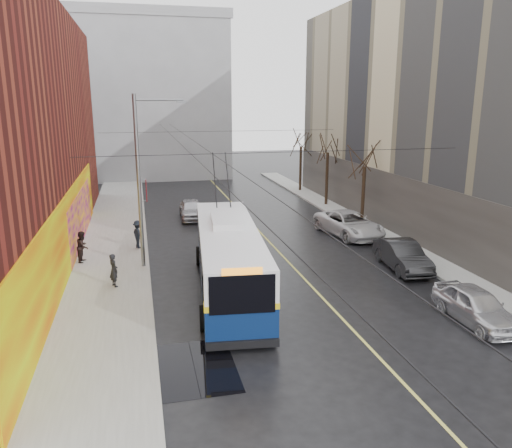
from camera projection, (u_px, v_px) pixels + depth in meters
The scene contains 21 objects.
ground at pixel (323, 342), 18.45m from camera, with size 140.00×140.00×0.00m, color black.
sidewalk_left at pixel (112, 258), 27.97m from camera, with size 4.00×60.00×0.15m, color gray.
sidewalk_right at pixel (389, 239), 31.77m from camera, with size 2.00×60.00×0.15m, color gray.
lane_line at pixel (267, 239), 32.00m from camera, with size 0.12×50.00×0.01m, color #BFB74C.
building_right at pixel (490, 111), 33.53m from camera, with size 14.06×36.00×16.00m.
building_far at pixel (137, 97), 57.40m from camera, with size 20.50×12.10×18.00m.
streetlight_pole at pixel (142, 178), 25.34m from camera, with size 2.65×0.60×9.00m.
catenary_wires at pixel (200, 141), 30.31m from camera, with size 18.00×60.00×0.22m.
tree_near at pixel (365, 155), 34.36m from camera, with size 3.20×3.20×6.40m.
tree_mid at pixel (328, 143), 40.90m from camera, with size 3.20×3.20×6.68m.
tree_far at pixel (301, 138), 47.54m from camera, with size 3.20×3.20×6.57m.
puddle at pixel (194, 367), 16.67m from camera, with size 2.77×3.71×0.01m, color black.
pigeons_flying at pixel (208, 129), 25.37m from camera, with size 4.74×4.33×2.32m.
trolleybus at pixel (229, 257), 23.05m from camera, with size 3.85×12.49×5.85m.
parked_car_a at pixel (476, 306), 19.88m from camera, with size 1.70×4.24×1.44m, color silver.
parked_car_b at pixel (402, 255), 26.24m from camera, with size 1.58×4.53×1.49m, color #232425.
parked_car_c at pixel (349, 224), 32.75m from camera, with size 2.62×5.69×1.58m, color silver.
following_car at pixel (191, 209), 37.43m from camera, with size 1.71×4.24×1.44m, color #B7B6BB.
pedestrian_a at pixel (114, 270), 23.38m from camera, with size 0.58×0.38×1.59m, color black.
pedestrian_b at pixel (83, 247), 26.95m from camera, with size 0.82×0.64×1.69m, color black.
pedestrian_c at pixel (138, 234), 29.46m from camera, with size 1.08×0.62×1.67m, color black.
Camera 1 is at (-6.28, -15.82, 8.70)m, focal length 35.00 mm.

